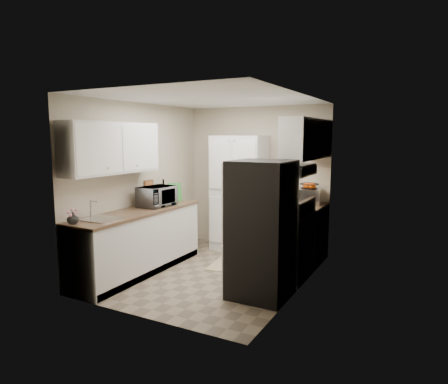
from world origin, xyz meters
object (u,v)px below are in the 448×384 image
object	(u,v)px
refrigerator	(262,229)
wine_bottle	(163,191)
toaster_oven	(309,196)
electric_range	(285,244)
microwave	(157,196)
pantry_cabinet	(239,194)

from	to	relation	value
refrigerator	wine_bottle	xyz separation A→B (m)	(-2.08, 0.81, 0.24)
refrigerator	toaster_oven	size ratio (longest dim) A/B	3.97
electric_range	microwave	size ratio (longest dim) A/B	2.03
pantry_cabinet	toaster_oven	bearing A→B (deg)	0.28
refrigerator	wine_bottle	distance (m)	2.24
refrigerator	microwave	xyz separation A→B (m)	(-1.91, 0.40, 0.22)
electric_range	microwave	world-z (taller)	microwave
microwave	toaster_oven	bearing A→B (deg)	-53.29
pantry_cabinet	refrigerator	world-z (taller)	pantry_cabinet
refrigerator	wine_bottle	bearing A→B (deg)	158.76
refrigerator	microwave	bearing A→B (deg)	168.04
pantry_cabinet	toaster_oven	distance (m)	1.24
microwave	toaster_oven	distance (m)	2.41
pantry_cabinet	wine_bottle	xyz separation A→B (m)	(-0.94, -0.92, 0.09)
microwave	toaster_oven	xyz separation A→B (m)	(2.01, 1.33, -0.03)
electric_range	refrigerator	bearing A→B (deg)	-92.48
wine_bottle	microwave	bearing A→B (deg)	-66.83
refrigerator	toaster_oven	xyz separation A→B (m)	(0.10, 1.73, 0.19)
electric_range	refrigerator	distance (m)	0.88
wine_bottle	electric_range	bearing A→B (deg)	-0.23
pantry_cabinet	microwave	distance (m)	1.53
pantry_cabinet	microwave	world-z (taller)	pantry_cabinet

